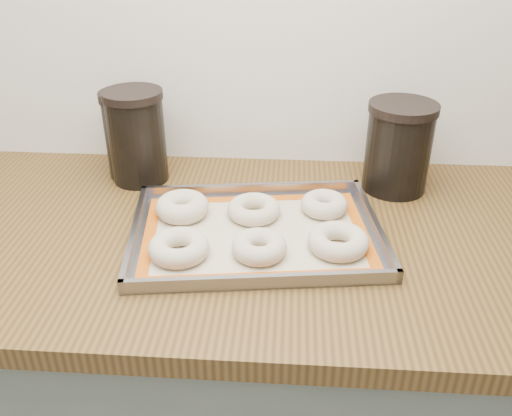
# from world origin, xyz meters

# --- Properties ---
(cabinet) EXTENTS (3.00, 0.65, 0.86)m
(cabinet) POSITION_xyz_m (0.00, 1.68, 0.43)
(cabinet) COLOR slate
(cabinet) RESTS_ON floor
(countertop) EXTENTS (3.06, 0.68, 0.04)m
(countertop) POSITION_xyz_m (0.00, 1.68, 0.88)
(countertop) COLOR brown
(countertop) RESTS_ON cabinet
(baking_tray) EXTENTS (0.50, 0.39, 0.03)m
(baking_tray) POSITION_xyz_m (0.03, 1.65, 0.91)
(baking_tray) COLOR gray
(baking_tray) RESTS_ON countertop
(baking_mat) EXTENTS (0.45, 0.34, 0.00)m
(baking_mat) POSITION_xyz_m (0.03, 1.65, 0.90)
(baking_mat) COLOR #C6B793
(baking_mat) RESTS_ON baking_tray
(bagel_front_left) EXTENTS (0.12, 0.12, 0.04)m
(bagel_front_left) POSITION_xyz_m (-0.10, 1.57, 0.92)
(bagel_front_left) COLOR beige
(bagel_front_left) RESTS_ON baking_mat
(bagel_front_mid) EXTENTS (0.11, 0.11, 0.04)m
(bagel_front_mid) POSITION_xyz_m (0.04, 1.58, 0.92)
(bagel_front_mid) COLOR beige
(bagel_front_mid) RESTS_ON baking_mat
(bagel_front_right) EXTENTS (0.11, 0.11, 0.04)m
(bagel_front_right) POSITION_xyz_m (0.18, 1.61, 0.92)
(bagel_front_right) COLOR beige
(bagel_front_right) RESTS_ON baking_mat
(bagel_back_left) EXTENTS (0.12, 0.12, 0.04)m
(bagel_back_left) POSITION_xyz_m (-0.12, 1.71, 0.92)
(bagel_back_left) COLOR beige
(bagel_back_left) RESTS_ON baking_mat
(bagel_back_mid) EXTENTS (0.13, 0.13, 0.03)m
(bagel_back_mid) POSITION_xyz_m (0.02, 1.72, 0.92)
(bagel_back_mid) COLOR beige
(bagel_back_mid) RESTS_ON baking_mat
(bagel_back_right) EXTENTS (0.11, 0.11, 0.04)m
(bagel_back_right) POSITION_xyz_m (0.16, 1.74, 0.92)
(bagel_back_right) COLOR beige
(bagel_back_right) RESTS_ON baking_mat
(canister_left) EXTENTS (0.13, 0.13, 0.20)m
(canister_left) POSITION_xyz_m (-0.24, 1.88, 1.00)
(canister_left) COLOR black
(canister_left) RESTS_ON countertop
(canister_mid) EXTENTS (0.13, 0.13, 0.19)m
(canister_mid) POSITION_xyz_m (-0.26, 1.90, 1.00)
(canister_mid) COLOR black
(canister_mid) RESTS_ON countertop
(canister_right) EXTENTS (0.14, 0.14, 0.19)m
(canister_right) POSITION_xyz_m (0.32, 1.87, 1.00)
(canister_right) COLOR black
(canister_right) RESTS_ON countertop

